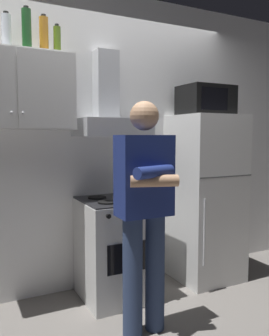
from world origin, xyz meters
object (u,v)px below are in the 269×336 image
Objects in this scene: bottle_wine_green at (27,30)px; upper_cabinet at (13,90)px; person_standing at (145,209)px; cooking_pot at (136,194)px; bottle_vodka_clear at (6,32)px; bottle_liquor_amber at (44,35)px; stove_oven at (117,248)px; microwave at (206,101)px; bottle_olive_oil at (57,40)px; range_hood at (110,114)px; refrigerator at (205,198)px.

upper_cabinet is at bearing 165.67° from bottle_wine_green.
cooking_pot is (0.18, 0.49, 0.02)m from person_standing.
bottle_vodka_clear is (-0.03, 0.04, 0.44)m from upper_cabinet.
bottle_wine_green is at bearing 132.40° from person_standing.
bottle_wine_green is (-0.14, -0.04, 0.01)m from bottle_liquor_amber.
stove_oven is at bearing -8.04° from bottle_wine_green.
bottle_olive_oil reaches higher than microwave.
stove_oven is 1.85m from bottle_liquor_amber.
bottle_liquor_amber reaches higher than person_standing.
microwave is 1.61× the size of bottle_liquor_amber.
bottle_vodka_clear is at bearing 172.38° from bottle_liquor_amber.
stove_oven is 0.53× the size of person_standing.
stove_oven is 2.92× the size of bottle_liquor_amber.
upper_cabinet is at bearing 176.52° from microwave.
cooking_pot is (0.13, -0.25, -0.68)m from range_hood.
upper_cabinet is 1.75m from microwave.
upper_cabinet is 0.47m from bottle_wine_green.
cooking_pot is at bearing -171.68° from refrigerator.
stove_oven is 1.79m from bottle_olive_oil.
stove_oven is at bearing -13.50° from bottle_liquor_amber.
upper_cabinet is 0.54m from bottle_olive_oil.
bottle_liquor_amber is (0.24, 0.01, 0.44)m from upper_cabinet.
range_hood is at bearing 172.45° from refrigerator.
bottle_liquor_amber is (-0.56, 0.01, 0.60)m from range_hood.
upper_cabinet is 1.20× the size of range_hood.
range_hood is 0.92m from bottle_wine_green.
stove_oven is 0.55× the size of refrigerator.
upper_cabinet is at bearing -56.83° from bottle_vodka_clear.
stove_oven is 1.17× the size of range_hood.
upper_cabinet is at bearing 135.74° from person_standing.
bottle_wine_green reaches higher than person_standing.
microwave is 1.70× the size of cooking_pot.
bottle_olive_oil is at bearing 119.02° from person_standing.
bottle_wine_green is at bearing -174.19° from bottle_olive_oil.
bottle_liquor_amber is at bearing 1.87° from upper_cabinet.
stove_oven is 0.52m from cooking_pot.
cooking_pot is at bearing -22.45° from bottle_olive_oil.
stove_oven is at bearing -15.06° from bottle_olive_oil.
microwave is (0.95, -0.11, 0.14)m from range_hood.
bottle_vodka_clear is (-0.38, 0.05, 0.03)m from bottle_olive_oil.
bottle_vodka_clear is at bearing 152.21° from bottle_wine_green.
bottle_liquor_amber reaches higher than bottle_olive_oil.
bottle_olive_oil is at bearing -0.54° from upper_cabinet.
microwave is at bearing -4.34° from bottle_liquor_amber.
bottle_olive_oil reaches higher than cooking_pot.
bottle_liquor_amber is at bearing 179.31° from range_hood.
refrigerator is at bearing 8.32° from cooking_pot.
stove_oven is 2.66× the size of bottle_wine_green.
bottle_liquor_amber is 0.91× the size of bottle_wine_green.
bottle_vodka_clear is (-0.96, 0.29, 1.27)m from cooking_pot.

